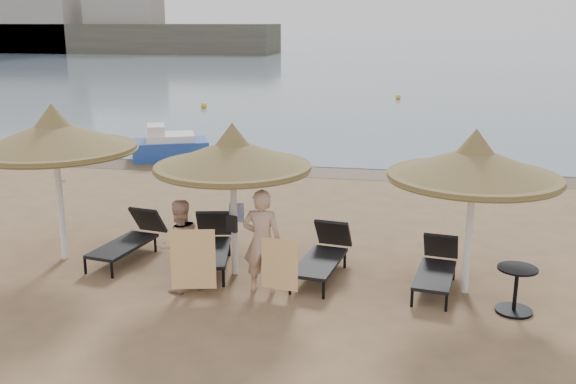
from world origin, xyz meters
name	(u,v)px	position (x,y,z in m)	size (l,w,h in m)	color
ground	(219,296)	(0.00, 0.00, 0.00)	(160.00, 160.00, 0.00)	#8D6947
sea	(385,54)	(0.00, 80.00, 0.01)	(200.00, 140.00, 0.03)	slate
wet_sand_strip	(305,171)	(0.00, 9.40, 0.00)	(200.00, 1.60, 0.01)	brown
far_shore	(202,32)	(-25.10, 77.82, 2.91)	(150.00, 54.80, 12.00)	brown
palapa_left	(54,136)	(-3.46, 1.17, 2.42)	(3.07, 3.07, 3.04)	white
palapa_center	(233,155)	(0.02, 1.02, 2.23)	(2.83, 2.83, 2.80)	white
palapa_right	(474,164)	(4.12, 0.91, 2.26)	(2.86, 2.86, 2.84)	white
lounger_far_left	(130,238)	(-2.21, 1.47, 0.39)	(0.97, 2.02, 0.87)	black
lounger_near_left	(211,244)	(-0.54, 1.39, 0.41)	(1.07, 2.12, 0.91)	black
lounger_near_right	(324,254)	(1.63, 1.28, 0.39)	(0.93, 2.04, 0.88)	black
lounger_far_right	(437,267)	(3.64, 1.08, 0.37)	(0.87, 1.89, 0.81)	black
side_table	(515,291)	(4.83, 0.25, 0.36)	(0.63, 0.63, 0.76)	black
person_left	(179,239)	(-0.70, 0.11, 0.94)	(0.87, 0.56, 1.88)	tan
person_right	(262,233)	(0.70, 0.30, 1.06)	(0.97, 0.63, 2.11)	tan
towel_left	(193,260)	(-0.35, -0.24, 0.72)	(0.73, 0.18, 1.04)	orange
towel_right	(280,264)	(1.05, 0.05, 0.62)	(0.63, 0.11, 0.89)	orange
bag_patterned	(237,213)	(0.02, 1.20, 1.11)	(0.28, 0.14, 0.34)	white
bag_dark	(232,224)	(0.02, 0.86, 1.01)	(0.22, 0.15, 0.30)	black
pedal_boat	(170,146)	(-4.78, 10.49, 0.43)	(2.84, 2.28, 1.15)	#2245A2
buoy_left	(204,106)	(-7.48, 22.77, 0.16)	(0.32, 0.32, 0.32)	gold
buoy_mid	(398,97)	(2.54, 28.57, 0.15)	(0.31, 0.31, 0.31)	gold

